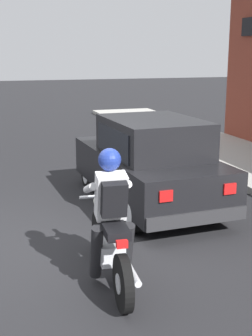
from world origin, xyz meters
TOP-DOWN VIEW (x-y plane):
  - ground_plane at (0.00, 0.00)m, footprint 80.00×80.00m
  - motorcycle_with_rider at (0.55, -1.36)m, footprint 0.59×2.02m
  - car_hatchback at (1.97, 1.20)m, footprint 1.82×3.86m

SIDE VIEW (x-z plane):
  - ground_plane at x=0.00m, z-range 0.00..0.00m
  - motorcycle_with_rider at x=0.55m, z-range -0.13..1.49m
  - car_hatchback at x=1.97m, z-range -0.02..1.55m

